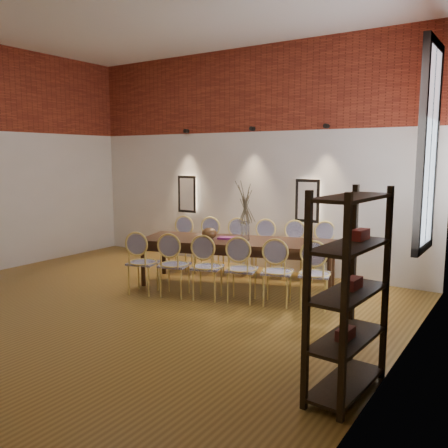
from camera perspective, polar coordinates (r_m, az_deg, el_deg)
The scene contains 31 objects.
floor at distance 6.47m, azimuth -13.95°, elevation -10.73°, with size 7.00×7.00×0.02m, color olive.
wall_back at distance 8.92m, azimuth 2.69°, elevation 7.78°, with size 7.00×0.10×4.00m, color silver.
wall_right at distance 4.24m, azimuth 19.93°, elevation 6.87°, with size 0.10×7.00×4.00m, color silver.
brick_band_back at distance 8.93m, azimuth 2.51°, elevation 15.82°, with size 7.00×0.02×1.50m, color maroon.
brick_band_right at distance 4.42m, azimuth 19.83°, elevation 23.32°, with size 0.02×7.00×1.50m, color maroon.
niche_left at distance 9.59m, azimuth -4.36°, elevation 3.60°, with size 0.36×0.06×0.66m, color #FFEAC6.
niche_right at distance 8.27m, azimuth 10.08°, elevation 2.77°, with size 0.36×0.06×0.66m, color #FFEAC6.
spot_fixture_left at distance 9.55m, azimuth -4.55°, elevation 11.09°, with size 0.08×0.08×0.10m, color black.
spot_fixture_mid at distance 8.72m, azimuth 3.42°, elevation 11.38°, with size 0.08×0.08×0.10m, color black.
spot_fixture_right at distance 8.11m, azimuth 12.21°, elevation 11.45°, with size 0.08×0.08×0.10m, color black.
window_glass at distance 6.22m, azimuth 23.54°, elevation 8.33°, with size 0.02×0.78×2.38m, color silver.
window_frame at distance 6.22m, azimuth 23.35°, elevation 8.34°, with size 0.08×0.90×2.50m, color black.
window_mullion at distance 6.22m, azimuth 23.35°, elevation 8.34°, with size 0.06×0.06×2.40m, color black.
dining_table at distance 7.56m, azimuth 1.67°, elevation -4.71°, with size 3.07×0.99×0.75m, color #331B0E.
chair_near_a at distance 7.27m, azimuth -9.72°, elevation -4.59°, with size 0.44×0.44×0.94m, color #E5CA66, non-canonical shape.
chair_near_b at distance 7.06m, azimuth -5.97°, elevation -4.89°, with size 0.44×0.44×0.94m, color #E5CA66, non-canonical shape.
chair_near_c at distance 6.89m, azimuth -2.01°, elevation -5.18°, with size 0.44×0.44×0.94m, color #E5CA66, non-canonical shape.
chair_near_d at distance 6.75m, azimuth 2.13°, elevation -5.46°, with size 0.44×0.44×0.94m, color #E5CA66, non-canonical shape.
chair_near_e at distance 6.65m, azimuth 6.43°, elevation -5.72°, with size 0.44×0.44×0.94m, color #E5CA66, non-canonical shape.
chair_near_f at distance 6.59m, azimuth 10.84°, elevation -5.95°, with size 0.44×0.44×0.94m, color #E5CA66, non-canonical shape.
chair_far_a at distance 8.65m, azimuth -5.27°, elevation -2.45°, with size 0.44×0.44×0.94m, color #E5CA66, non-canonical shape.
chair_far_b at distance 8.48m, azimuth -2.05°, elevation -2.64°, with size 0.44×0.44×0.94m, color #E5CA66, non-canonical shape.
chair_far_c at distance 8.34m, azimuth 1.30°, elevation -2.82°, with size 0.44×0.44×0.94m, color #E5CA66, non-canonical shape.
chair_far_d at distance 8.23m, azimuth 4.75°, elevation -3.00°, with size 0.44×0.44×0.94m, color #E5CA66, non-canonical shape.
chair_far_e at distance 8.14m, azimuth 8.28°, elevation -3.18°, with size 0.44×0.44×0.94m, color #E5CA66, non-canonical shape.
chair_far_f at distance 8.09m, azimuth 11.87°, elevation -3.34°, with size 0.44×0.44×0.94m, color #E5CA66, non-canonical shape.
vase at distance 7.44m, azimuth 2.55°, elevation -0.81°, with size 0.14×0.14×0.30m, color silver.
dried_branches at distance 7.38m, azimuth 2.57°, elevation 2.64°, with size 0.50×0.50×0.70m, color brown, non-canonical shape.
bowl at distance 7.55m, azimuth -1.78°, elevation -1.13°, with size 0.24×0.24×0.18m, color #563518.
book at distance 7.56m, azimuth 0.30°, elevation -1.69°, with size 0.26×0.18×0.03m, color #7E266F.
shelving_rack at distance 4.23m, azimuth 14.79°, elevation -8.03°, with size 0.38×1.00×1.80m, color black, non-canonical shape.
Camera 1 is at (4.54, -4.12, 2.06)m, focal length 38.00 mm.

